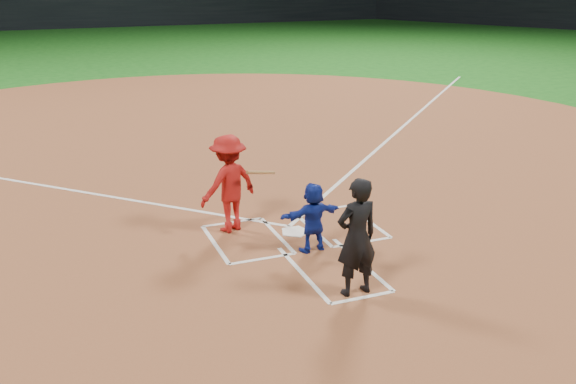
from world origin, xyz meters
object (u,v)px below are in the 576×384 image
object	(u,v)px
catcher	(313,217)
batter_at_plate	(229,183)
home_plate	(295,232)
umpire	(357,237)

from	to	relation	value
catcher	batter_at_plate	size ratio (longest dim) A/B	0.67
home_plate	umpire	xyz separation A→B (m)	(-0.04, -2.61, 0.94)
catcher	umpire	size ratio (longest dim) A/B	0.67
umpire	catcher	bearing A→B (deg)	-95.56
umpire	batter_at_plate	xyz separation A→B (m)	(-1.08, 3.19, -0.00)
home_plate	batter_at_plate	distance (m)	1.58
batter_at_plate	catcher	bearing A→B (deg)	-52.76
home_plate	catcher	bearing A→B (deg)	89.20
batter_at_plate	umpire	bearing A→B (deg)	-71.20
catcher	batter_at_plate	xyz separation A→B (m)	(-1.11, 1.46, 0.31)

